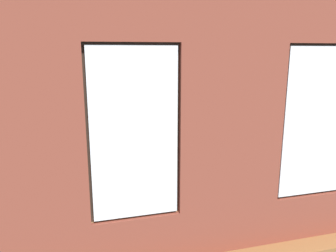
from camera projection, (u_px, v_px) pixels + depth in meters
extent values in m
cube|color=brown|center=(168.00, 174.00, 6.76)|extent=(6.59, 6.28, 0.10)
cube|color=brown|center=(232.00, 110.00, 3.76)|extent=(1.28, 0.16, 3.56)
cube|color=brown|center=(13.00, 121.00, 3.16)|extent=(1.35, 0.16, 3.56)
cube|color=brown|center=(305.00, 214.00, 4.39)|extent=(1.00, 0.16, 0.60)
cube|color=white|center=(317.00, 123.00, 4.06)|extent=(0.94, 0.03, 1.87)
cube|color=#38281E|center=(313.00, 122.00, 4.12)|extent=(1.00, 0.04, 1.93)
cube|color=brown|center=(137.00, 240.00, 3.80)|extent=(1.00, 0.16, 0.60)
cube|color=white|center=(135.00, 135.00, 3.48)|extent=(0.94, 0.03, 1.87)
cube|color=#38281E|center=(134.00, 134.00, 3.53)|extent=(1.00, 0.04, 1.93)
cube|color=olive|center=(224.00, 203.00, 4.13)|extent=(3.48, 0.24, 0.06)
cube|color=black|center=(229.00, 101.00, 3.83)|extent=(0.40, 0.03, 0.58)
cube|color=#389360|center=(228.00, 101.00, 3.84)|extent=(0.34, 0.01, 0.52)
cube|color=silver|center=(0.00, 92.00, 5.41)|extent=(0.10, 5.28, 3.56)
cube|color=black|center=(195.00, 209.00, 4.73)|extent=(1.99, 0.85, 0.42)
cube|color=black|center=(204.00, 193.00, 4.33)|extent=(1.99, 0.24, 0.38)
cube|color=black|center=(251.00, 183.00, 4.88)|extent=(0.22, 0.85, 0.24)
cube|color=black|center=(134.00, 196.00, 4.43)|extent=(0.22, 0.85, 0.24)
cube|color=#232326|center=(219.00, 188.00, 4.80)|extent=(0.71, 0.65, 0.12)
cube|color=#232326|center=(168.00, 194.00, 4.60)|extent=(0.71, 0.65, 0.12)
cube|color=black|center=(275.00, 159.00, 6.94)|extent=(0.89, 2.01, 0.42)
cube|color=black|center=(290.00, 139.00, 6.94)|extent=(0.28, 2.00, 0.38)
cube|color=black|center=(254.00, 134.00, 7.70)|extent=(0.85, 0.24, 0.24)
cube|color=black|center=(304.00, 157.00, 6.04)|extent=(0.85, 0.24, 0.24)
cube|color=#232326|center=(264.00, 142.00, 7.23)|extent=(0.66, 0.73, 0.12)
cube|color=#232326|center=(286.00, 152.00, 6.50)|extent=(0.66, 0.73, 0.12)
cube|color=#A87547|center=(145.00, 150.00, 6.93)|extent=(1.22, 0.88, 0.04)
cube|color=#A87547|center=(166.00, 152.00, 7.48)|extent=(0.07, 0.07, 0.37)
cube|color=#A87547|center=(118.00, 156.00, 7.19)|extent=(0.07, 0.07, 0.37)
cube|color=#A87547|center=(175.00, 163.00, 6.77)|extent=(0.07, 0.07, 0.37)
cube|color=#A87547|center=(122.00, 167.00, 6.48)|extent=(0.07, 0.07, 0.37)
cylinder|color=#B23D38|center=(159.00, 144.00, 7.15)|extent=(0.07, 0.07, 0.09)
cylinder|color=#B7333D|center=(137.00, 146.00, 6.98)|extent=(0.08, 0.08, 0.10)
cylinder|color=brown|center=(145.00, 147.00, 6.92)|extent=(0.09, 0.09, 0.07)
sphere|color=#3D8E42|center=(145.00, 143.00, 6.90)|extent=(0.11, 0.11, 0.11)
cube|color=#B2B2B7|center=(151.00, 150.00, 6.83)|extent=(0.06, 0.17, 0.02)
cube|color=black|center=(129.00, 152.00, 6.71)|extent=(0.10, 0.18, 0.02)
cube|color=black|center=(29.00, 177.00, 5.86)|extent=(1.01, 0.42, 0.48)
cube|color=black|center=(27.00, 163.00, 5.80)|extent=(0.54, 0.20, 0.05)
cube|color=black|center=(27.00, 160.00, 5.79)|extent=(0.06, 0.04, 0.06)
cube|color=black|center=(25.00, 139.00, 5.70)|extent=(1.22, 0.04, 0.72)
cube|color=black|center=(25.00, 138.00, 5.72)|extent=(1.17, 0.01, 0.67)
cylinder|color=olive|center=(108.00, 143.00, 8.32)|extent=(0.49, 0.49, 0.28)
ellipsoid|color=white|center=(107.00, 131.00, 8.24)|extent=(1.09, 1.09, 0.44)
ellipsoid|color=navy|center=(104.00, 127.00, 8.20)|extent=(0.44, 0.44, 0.18)
cylinder|color=beige|center=(55.00, 144.00, 8.07)|extent=(0.44, 0.44, 0.40)
cylinder|color=brown|center=(53.00, 130.00, 7.99)|extent=(0.08, 0.08, 0.28)
cone|color=#1E5B28|center=(43.00, 118.00, 7.87)|extent=(0.53, 0.13, 0.47)
cone|color=#1E5B28|center=(51.00, 116.00, 7.75)|extent=(0.19, 0.42, 0.56)
cone|color=#1E5B28|center=(61.00, 116.00, 7.97)|extent=(0.50, 0.14, 0.51)
cone|color=#1E5B28|center=(52.00, 114.00, 8.06)|extent=(0.13, 0.43, 0.56)
cylinder|color=#9E5638|center=(282.00, 199.00, 5.10)|extent=(0.34, 0.34, 0.36)
cylinder|color=brown|center=(284.00, 172.00, 5.00)|extent=(0.06, 0.06, 0.57)
cone|color=#1E5B28|center=(278.00, 145.00, 4.83)|extent=(0.45, 0.22, 0.43)
cone|color=#1E5B28|center=(290.00, 145.00, 4.76)|extent=(0.23, 0.42, 0.46)
cone|color=#1E5B28|center=(300.00, 146.00, 4.86)|extent=(0.47, 0.35, 0.40)
cone|color=#1E5B28|center=(292.00, 142.00, 5.01)|extent=(0.46, 0.32, 0.42)
cone|color=#1E5B28|center=(278.00, 141.00, 5.04)|extent=(0.25, 0.46, 0.43)
cylinder|color=#47423D|center=(231.00, 133.00, 9.36)|extent=(0.22, 0.22, 0.26)
cylinder|color=brown|center=(232.00, 119.00, 9.27)|extent=(0.04, 0.04, 0.58)
cone|color=#1E5B28|center=(225.00, 100.00, 9.08)|extent=(0.58, 0.19, 0.63)
cone|color=#1E5B28|center=(238.00, 102.00, 8.93)|extent=(0.27, 0.62, 0.60)
cone|color=#1E5B28|center=(240.00, 100.00, 9.19)|extent=(0.60, 0.22, 0.62)
cone|color=#1E5B28|center=(230.00, 98.00, 9.34)|extent=(0.23, 0.56, 0.65)
cylinder|color=gray|center=(229.00, 147.00, 8.24)|extent=(0.14, 0.14, 0.15)
cylinder|color=brown|center=(230.00, 142.00, 8.21)|extent=(0.02, 0.02, 0.12)
ellipsoid|color=#3D8E42|center=(230.00, 136.00, 8.18)|extent=(0.33, 0.33, 0.20)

